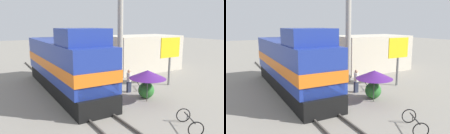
% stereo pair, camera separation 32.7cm
% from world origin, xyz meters
% --- Properties ---
extents(ground_plane, '(120.00, 120.00, 0.00)m').
position_xyz_m(ground_plane, '(0.00, 0.00, 0.00)').
color(ground_plane, gray).
extents(rail_near, '(0.08, 34.33, 0.15)m').
position_xyz_m(rail_near, '(-0.72, 0.00, 0.07)').
color(rail_near, '#4C4742').
rests_on(rail_near, ground_plane).
extents(rail_far, '(0.08, 34.33, 0.15)m').
position_xyz_m(rail_far, '(0.72, 0.00, 0.07)').
color(rail_far, '#4C4742').
rests_on(rail_far, ground_plane).
extents(locomotive, '(2.85, 12.09, 4.71)m').
position_xyz_m(locomotive, '(0.00, 2.84, 2.02)').
color(locomotive, black).
rests_on(locomotive, ground_plane).
extents(utility_pole, '(1.80, 0.46, 9.85)m').
position_xyz_m(utility_pole, '(4.95, 3.21, 4.97)').
color(utility_pole, '#9E998E').
rests_on(utility_pole, ground_plane).
extents(vendor_umbrella, '(2.36, 2.36, 2.08)m').
position_xyz_m(vendor_umbrella, '(3.79, -1.91, 1.81)').
color(vendor_umbrella, '#4C4C4C').
rests_on(vendor_umbrella, ground_plane).
extents(billboard_sign, '(2.01, 0.12, 3.89)m').
position_xyz_m(billboard_sign, '(7.87, 0.30, 2.87)').
color(billboard_sign, '#595959').
rests_on(billboard_sign, ground_plane).
extents(shrub_cluster, '(1.09, 1.09, 1.09)m').
position_xyz_m(shrub_cluster, '(4.18, -1.34, 0.55)').
color(shrub_cluster, '#2D722D').
rests_on(shrub_cluster, ground_plane).
extents(person_bystander, '(0.34, 0.34, 1.71)m').
position_xyz_m(person_bystander, '(3.88, 0.29, 0.93)').
color(person_bystander, '#2D3347').
rests_on(person_bystander, ground_plane).
extents(bicycle, '(1.33, 1.74, 0.76)m').
position_xyz_m(bicycle, '(5.38, 0.35, 0.39)').
color(bicycle, black).
rests_on(bicycle, ground_plane).
extents(bicycle_spare, '(1.39, 1.75, 0.74)m').
position_xyz_m(bicycle_spare, '(3.11, -5.91, 0.38)').
color(bicycle_spare, black).
rests_on(bicycle_spare, ground_plane).
extents(building_block_distant, '(7.70, 4.64, 3.73)m').
position_xyz_m(building_block_distant, '(9.80, 6.47, 1.86)').
color(building_block_distant, beige).
rests_on(building_block_distant, ground_plane).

